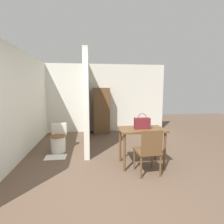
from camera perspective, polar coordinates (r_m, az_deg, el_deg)
name	(u,v)px	position (r m, az deg, el deg)	size (l,w,h in m)	color
ground_plane	(117,196)	(2.90, 1.63, -25.84)	(16.00, 16.00, 0.00)	brown
wall_back	(100,98)	(6.57, -3.87, 4.50)	(4.87, 0.12, 2.50)	silver
wall_left	(23,103)	(4.74, -27.13, 2.53)	(0.12, 5.10, 2.50)	silver
partition_wall	(87,101)	(5.16, -8.16, 3.62)	(0.12, 2.69, 2.50)	silver
dining_table	(142,134)	(3.69, 9.64, -7.11)	(0.93, 0.60, 0.79)	brown
wooden_chair	(149,150)	(3.35, 11.90, -12.01)	(0.46, 0.46, 0.88)	brown
toilet	(59,140)	(4.76, -17.06, -8.66)	(0.39, 0.54, 0.69)	silver
handbag	(142,123)	(3.61, 9.80, -3.61)	(0.32, 0.13, 0.32)	maroon
wooden_cabinet	(101,111)	(6.31, -3.48, 0.43)	(0.58, 0.47, 1.63)	brown
bath_mat	(56,157)	(4.44, -17.91, -13.85)	(0.48, 0.33, 0.01)	silver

